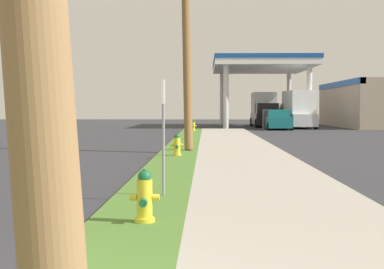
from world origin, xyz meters
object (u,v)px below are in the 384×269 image
at_px(utility_pole_midground, 186,19).
at_px(truck_silver_on_apron, 297,110).
at_px(street_sign_post, 163,113).
at_px(car_tan_by_far_pump, 271,118).
at_px(fire_hydrant_second, 177,146).
at_px(fire_hydrant_nearest, 145,199).
at_px(car_teal_by_near_pump, 278,120).
at_px(truck_black_at_forecourt, 264,110).
at_px(fire_hydrant_fourth, 193,126).
at_px(fire_hydrant_third, 189,133).

height_order(utility_pole_midground, truck_silver_on_apron, utility_pole_midground).
relative_size(street_sign_post, truck_silver_on_apron, 0.32).
relative_size(street_sign_post, car_tan_by_far_pump, 0.47).
bearing_deg(car_tan_by_far_pump, fire_hydrant_second, -101.35).
distance_m(fire_hydrant_nearest, car_teal_by_near_pump, 37.72).
distance_m(truck_black_at_forecourt, truck_silver_on_apron, 4.50).
relative_size(fire_hydrant_fourth, truck_silver_on_apron, 0.11).
xyz_separation_m(fire_hydrant_second, fire_hydrant_third, (0.10, 10.00, 0.00)).
bearing_deg(truck_silver_on_apron, street_sign_post, -102.58).
relative_size(fire_hydrant_fourth, truck_black_at_forecourt, 0.12).
distance_m(fire_hydrant_fourth, car_tan_by_far_pump, 17.72).
relative_size(fire_hydrant_nearest, fire_hydrant_fourth, 1.00).
xyz_separation_m(fire_hydrant_fourth, utility_pole_midground, (0.10, -17.29, 4.70)).
distance_m(fire_hydrant_second, truck_black_at_forecourt, 33.31).
relative_size(fire_hydrant_nearest, fire_hydrant_third, 1.00).
relative_size(fire_hydrant_third, fire_hydrant_fourth, 1.00).
height_order(street_sign_post, truck_black_at_forecourt, truck_black_at_forecourt).
bearing_deg(truck_black_at_forecourt, utility_pole_midground, -101.48).
distance_m(fire_hydrant_nearest, street_sign_post, 2.75).
distance_m(fire_hydrant_third, car_teal_by_near_pump, 17.25).
bearing_deg(truck_silver_on_apron, fire_hydrant_fourth, -134.63).
bearing_deg(utility_pole_midground, truck_silver_on_apron, 72.07).
height_order(fire_hydrant_nearest, utility_pole_midground, utility_pole_midground).
bearing_deg(car_teal_by_near_pump, truck_silver_on_apron, 56.20).
height_order(truck_black_at_forecourt, truck_silver_on_apron, same).
distance_m(fire_hydrant_second, car_teal_by_near_pump, 26.80).
relative_size(fire_hydrant_third, truck_silver_on_apron, 0.11).
distance_m(car_tan_by_far_pump, truck_black_at_forecourt, 3.98).
distance_m(fire_hydrant_second, car_tan_by_far_pump, 37.19).
xyz_separation_m(street_sign_post, truck_silver_on_apron, (8.39, 37.58, -0.15)).
xyz_separation_m(fire_hydrant_fourth, truck_black_at_forecourt, (6.14, 12.43, 1.04)).
xyz_separation_m(car_tan_by_far_pump, truck_black_at_forecourt, (-1.08, -3.75, 0.77)).
bearing_deg(fire_hydrant_second, fire_hydrant_nearest, -89.45).
bearing_deg(car_tan_by_far_pump, fire_hydrant_fourth, -114.03).
height_order(fire_hydrant_nearest, fire_hydrant_third, same).
relative_size(fire_hydrant_second, fire_hydrant_third, 1.00).
relative_size(fire_hydrant_fourth, street_sign_post, 0.35).
relative_size(fire_hydrant_third, car_teal_by_near_pump, 0.16).
height_order(fire_hydrant_second, car_teal_by_near_pump, car_teal_by_near_pump).
relative_size(fire_hydrant_nearest, fire_hydrant_second, 1.00).
relative_size(fire_hydrant_nearest, street_sign_post, 0.35).
bearing_deg(car_tan_by_far_pump, car_teal_by_near_pump, -93.72).
xyz_separation_m(street_sign_post, truck_black_at_forecourt, (6.05, 41.42, -0.15)).
bearing_deg(car_tan_by_far_pump, fire_hydrant_nearest, -98.61).
xyz_separation_m(fire_hydrant_second, fire_hydrant_fourth, (0.10, 20.28, 0.00)).
bearing_deg(fire_hydrant_nearest, street_sign_post, 88.06).
bearing_deg(car_tan_by_far_pump, truck_black_at_forecourt, -106.00).
height_order(fire_hydrant_nearest, truck_silver_on_apron, truck_silver_on_apron).
bearing_deg(fire_hydrant_fourth, fire_hydrant_second, -90.29).
height_order(fire_hydrant_third, car_teal_by_near_pump, car_teal_by_near_pump).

